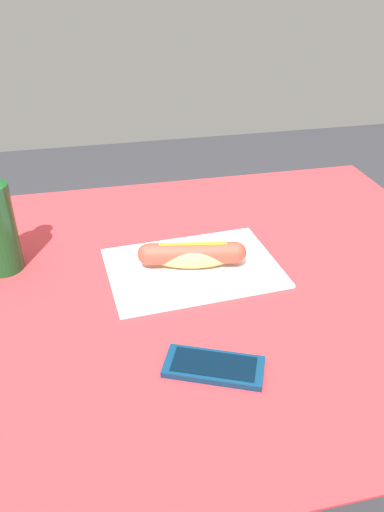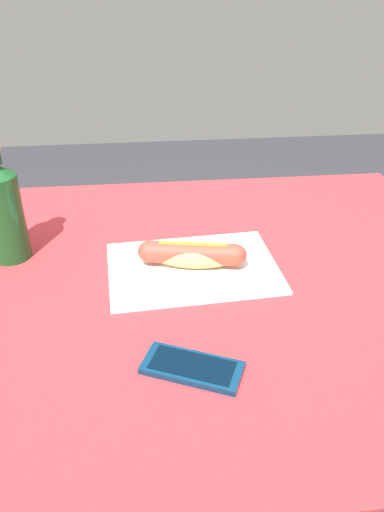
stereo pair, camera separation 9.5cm
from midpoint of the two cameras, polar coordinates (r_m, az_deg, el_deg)
name	(u,v)px [view 2 (the right image)]	position (r m, az deg, el deg)	size (l,w,h in m)	color
dining_table	(195,335)	(1.02, 3.04, -9.07)	(1.13, 0.93, 0.76)	brown
paper_wrapper	(192,268)	(0.97, 2.82, -1.45)	(0.32, 0.23, 0.01)	white
hot_dog	(192,254)	(0.95, 2.87, 0.08)	(0.21, 0.08, 0.05)	tan
cell_phone	(192,368)	(0.75, 3.74, -12.67)	(0.16, 0.12, 0.01)	#0A2D4C
soda_bottle	(3,210)	(1.01, -18.19, 4.90)	(0.08, 0.08, 0.24)	#14471E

